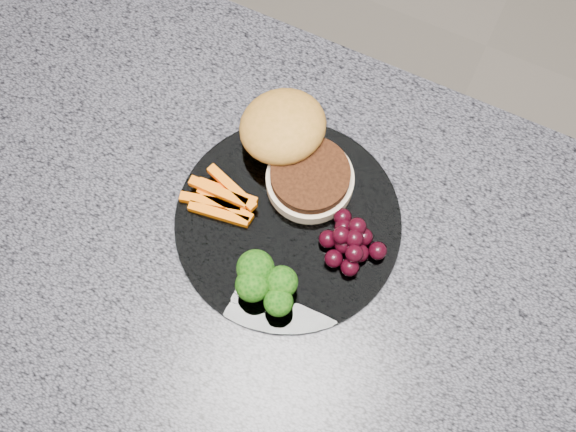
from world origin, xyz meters
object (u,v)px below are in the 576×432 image
object	(u,v)px
island_cabinet	(339,377)
burger	(292,146)
plate	(288,223)
grape_bunch	(350,242)

from	to	relation	value
island_cabinet	burger	world-z (taller)	burger
plate	grape_bunch	world-z (taller)	grape_bunch
burger	grape_bunch	xyz separation A→B (m)	(0.11, -0.08, -0.01)
burger	island_cabinet	bearing A→B (deg)	-22.73
grape_bunch	burger	bearing A→B (deg)	144.49
island_cabinet	grape_bunch	distance (m)	0.50
island_cabinet	grape_bunch	xyz separation A→B (m)	(-0.04, 0.06, 0.49)
island_cabinet	plate	size ratio (longest dim) A/B	4.62
plate	grape_bunch	xyz separation A→B (m)	(0.07, 0.00, 0.02)
plate	island_cabinet	bearing A→B (deg)	-25.39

